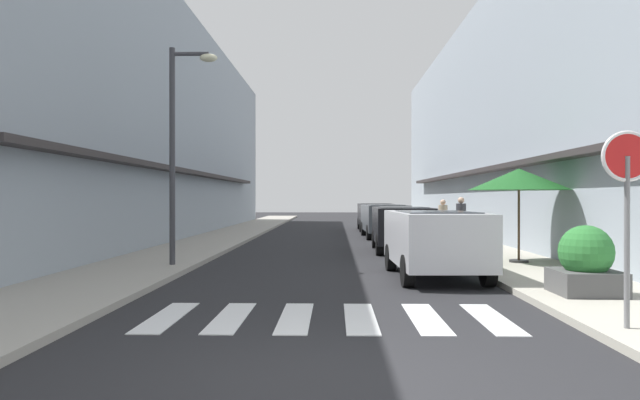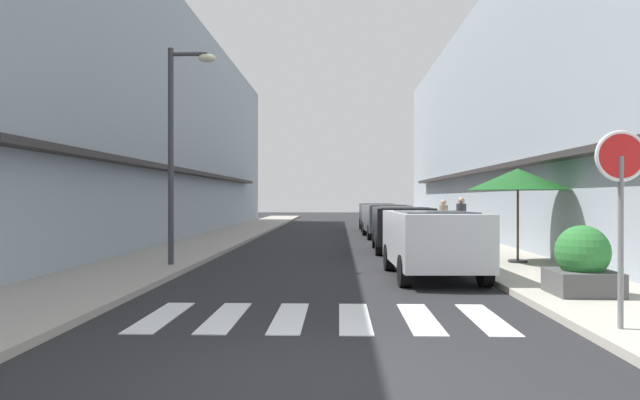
# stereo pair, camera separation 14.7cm
# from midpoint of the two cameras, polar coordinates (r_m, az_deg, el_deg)

# --- Properties ---
(ground_plane) EXTENTS (95.30, 95.30, 0.00)m
(ground_plane) POSITION_cam_midpoint_polar(r_m,az_deg,el_deg) (22.88, 1.01, -4.21)
(ground_plane) COLOR #232326
(sidewalk_left) EXTENTS (2.65, 60.64, 0.12)m
(sidewalk_left) POSITION_cam_midpoint_polar(r_m,az_deg,el_deg) (23.39, -10.55, -3.97)
(sidewalk_left) COLOR #9E998E
(sidewalk_left) RESTS_ON ground_plane
(sidewalk_right) EXTENTS (2.65, 60.64, 0.12)m
(sidewalk_right) POSITION_cam_midpoint_polar(r_m,az_deg,el_deg) (23.32, 12.60, -3.98)
(sidewalk_right) COLOR #ADA899
(sidewalk_right) RESTS_ON ground_plane
(building_row_left) EXTENTS (5.50, 40.99, 9.76)m
(building_row_left) POSITION_cam_midpoint_polar(r_m,az_deg,el_deg) (25.69, -18.44, 7.16)
(building_row_left) COLOR #939EA8
(building_row_left) RESTS_ON ground_plane
(building_row_right) EXTENTS (5.50, 40.99, 9.90)m
(building_row_right) POSITION_cam_midpoint_polar(r_m,az_deg,el_deg) (25.58, 20.59, 7.35)
(building_row_right) COLOR #939EA8
(building_row_right) RESTS_ON ground_plane
(crosswalk) EXTENTS (5.20, 2.20, 0.01)m
(crosswalk) POSITION_cam_midpoint_polar(r_m,az_deg,el_deg) (8.63, 0.28, -11.53)
(crosswalk) COLOR silver
(crosswalk) RESTS_ON ground_plane
(parked_car_near) EXTENTS (1.91, 3.99, 1.47)m
(parked_car_near) POSITION_cam_midpoint_polar(r_m,az_deg,el_deg) (12.92, 10.92, -3.53)
(parked_car_near) COLOR silver
(parked_car_near) RESTS_ON ground_plane
(parked_car_mid) EXTENTS (1.88, 3.98, 1.47)m
(parked_car_mid) POSITION_cam_midpoint_polar(r_m,az_deg,el_deg) (19.08, 7.84, -2.32)
(parked_car_mid) COLOR black
(parked_car_mid) RESTS_ON ground_plane
(parked_car_far) EXTENTS (1.91, 4.53, 1.47)m
(parked_car_far) POSITION_cam_midpoint_polar(r_m,az_deg,el_deg) (25.68, 6.19, -1.67)
(parked_car_far) COLOR #4C5156
(parked_car_far) RESTS_ON ground_plane
(parked_car_distant) EXTENTS (1.82, 4.07, 1.47)m
(parked_car_distant) POSITION_cam_midpoint_polar(r_m,az_deg,el_deg) (31.26, 5.34, -1.34)
(parked_car_distant) COLOR black
(parked_car_distant) RESTS_ON ground_plane
(round_street_sign) EXTENTS (0.65, 0.07, 2.49)m
(round_street_sign) POSITION_cam_midpoint_polar(r_m,az_deg,el_deg) (8.20, 27.56, 2.02)
(round_street_sign) COLOR slate
(round_street_sign) RESTS_ON sidewalk_right
(street_lamp) EXTENTS (1.19, 0.28, 5.34)m
(street_lamp) POSITION_cam_midpoint_polar(r_m,az_deg,el_deg) (14.75, -13.92, 6.52)
(street_lamp) COLOR #38383D
(street_lamp) RESTS_ON sidewalk_left
(cafe_umbrella) EXTENTS (2.54, 2.54, 2.39)m
(cafe_umbrella) POSITION_cam_midpoint_polar(r_m,az_deg,el_deg) (15.57, 18.76, 1.91)
(cafe_umbrella) COLOR #262626
(cafe_umbrella) RESTS_ON sidewalk_right
(planter_corner) EXTENTS (1.04, 1.04, 1.18)m
(planter_corner) POSITION_cam_midpoint_polar(r_m,az_deg,el_deg) (10.86, 24.38, -5.68)
(planter_corner) COLOR #4C4C4C
(planter_corner) RESTS_ON sidewalk_right
(pedestrian_walking_near) EXTENTS (0.34, 0.34, 1.58)m
(pedestrian_walking_near) POSITION_cam_midpoint_polar(r_m,az_deg,el_deg) (22.04, 11.84, -1.91)
(pedestrian_walking_near) COLOR #282B33
(pedestrian_walking_near) RESTS_ON sidewalk_right
(pedestrian_walking_far) EXTENTS (0.34, 0.34, 1.67)m
(pedestrian_walking_far) POSITION_cam_midpoint_polar(r_m,az_deg,el_deg) (20.52, 13.53, -1.93)
(pedestrian_walking_far) COLOR #282B33
(pedestrian_walking_far) RESTS_ON sidewalk_right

